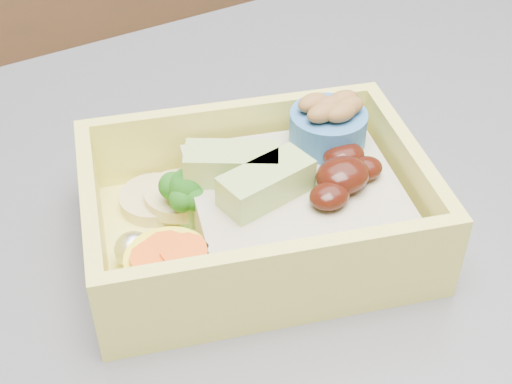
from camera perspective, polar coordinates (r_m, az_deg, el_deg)
bento_box at (r=0.42m, az=0.78°, el=-1.03°), size 0.23×0.19×0.07m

